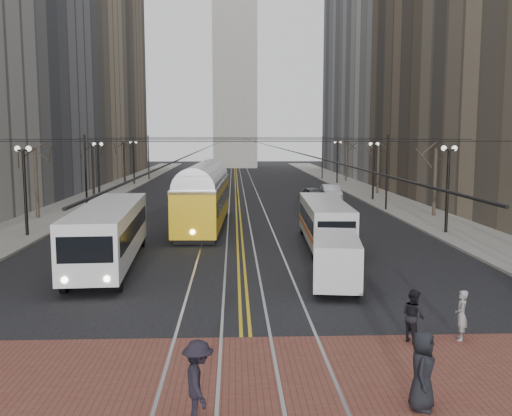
{
  "coord_description": "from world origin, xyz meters",
  "views": [
    {
      "loc": [
        -0.37,
        -18.79,
        6.48
      ],
      "look_at": [
        0.72,
        8.76,
        3.0
      ],
      "focal_mm": 40.0,
      "sensor_mm": 36.0,
      "label": 1
    }
  ],
  "objects": [
    {
      "name": "sedan_grey",
      "position": [
        7.23,
        34.32,
        0.85
      ],
      "size": [
        2.77,
        5.24,
        1.7
      ],
      "primitive_type": "imported",
      "rotation": [
        0.0,
        0.0,
        0.16
      ],
      "color": "#42464A",
      "rests_on": "ground"
    },
    {
      "name": "building_left_far",
      "position": [
        -25.5,
        86.0,
        20.0
      ],
      "size": [
        16.0,
        20.0,
        40.0
      ],
      "primitive_type": "cube",
      "color": "brown",
      "rests_on": "ground"
    },
    {
      "name": "sidewalk_left",
      "position": [
        -15.0,
        45.0,
        0.07
      ],
      "size": [
        5.0,
        140.0,
        0.15
      ],
      "primitive_type": "cube",
      "color": "gray",
      "rests_on": "ground"
    },
    {
      "name": "sedan_silver",
      "position": [
        9.5,
        38.44,
        0.8
      ],
      "size": [
        1.78,
        4.88,
        1.6
      ],
      "primitive_type": "imported",
      "rotation": [
        0.0,
        0.0,
        -0.02
      ],
      "color": "#B3B5BC",
      "rests_on": "ground"
    },
    {
      "name": "lamp_posts",
      "position": [
        -0.0,
        28.75,
        2.8
      ],
      "size": [
        27.6,
        57.2,
        5.6
      ],
      "color": "black",
      "rests_on": "ground"
    },
    {
      "name": "transit_bus",
      "position": [
        -6.6,
        9.55,
        1.53
      ],
      "size": [
        3.29,
        12.39,
        3.07
      ],
      "primitive_type": "cube",
      "rotation": [
        0.0,
        0.0,
        0.06
      ],
      "color": "silver",
      "rests_on": "ground"
    },
    {
      "name": "rear_bus",
      "position": [
        5.0,
        14.31,
        1.34
      ],
      "size": [
        2.69,
        10.39,
        2.69
      ],
      "primitive_type": "cube",
      "rotation": [
        0.0,
        0.0,
        -0.04
      ],
      "color": "silver",
      "rests_on": "ground"
    },
    {
      "name": "centre_lines",
      "position": [
        0.0,
        45.0,
        0.01
      ],
      "size": [
        0.42,
        130.0,
        0.01
      ],
      "primitive_type": "cube",
      "color": "gold",
      "rests_on": "ground"
    },
    {
      "name": "building_right_far",
      "position": [
        25.5,
        86.0,
        20.0
      ],
      "size": [
        16.0,
        20.0,
        40.0
      ],
      "primitive_type": "cube",
      "color": "slate",
      "rests_on": "ground"
    },
    {
      "name": "trolley_wires",
      "position": [
        0.0,
        34.83,
        3.77
      ],
      "size": [
        25.96,
        120.0,
        6.6
      ],
      "color": "black",
      "rests_on": "ground"
    },
    {
      "name": "pedestrian_a",
      "position": [
        4.08,
        -6.05,
        0.97
      ],
      "size": [
        0.94,
        1.1,
        1.91
      ],
      "primitive_type": "imported",
      "rotation": [
        0.0,
        0.0,
        1.15
      ],
      "color": "black",
      "rests_on": "crosswalk_band"
    },
    {
      "name": "building_right_mid",
      "position": [
        25.5,
        46.0,
        17.0
      ],
      "size": [
        16.0,
        20.0,
        34.0
      ],
      "primitive_type": "cube",
      "color": "brown",
      "rests_on": "ground"
    },
    {
      "name": "streetcar_rails",
      "position": [
        0.0,
        45.0,
        0.0
      ],
      "size": [
        4.8,
        130.0,
        0.02
      ],
      "primitive_type": "cube",
      "color": "gray",
      "rests_on": "ground"
    },
    {
      "name": "ground",
      "position": [
        0.0,
        0.0,
        0.0
      ],
      "size": [
        260.0,
        260.0,
        0.0
      ],
      "primitive_type": "plane",
      "color": "black",
      "rests_on": "ground"
    },
    {
      "name": "pedestrian_c",
      "position": [
        5.28,
        -1.61,
        0.86
      ],
      "size": [
        0.9,
        1.0,
        1.69
      ],
      "primitive_type": "imported",
      "rotation": [
        0.0,
        0.0,
        1.95
      ],
      "color": "black",
      "rests_on": "crosswalk_band"
    },
    {
      "name": "streetcar",
      "position": [
        -2.5,
        21.82,
        1.77
      ],
      "size": [
        3.38,
        15.12,
        3.54
      ],
      "primitive_type": "cube",
      "rotation": [
        0.0,
        0.0,
        -0.04
      ],
      "color": "yellow",
      "rests_on": "ground"
    },
    {
      "name": "sidewalk_right",
      "position": [
        15.0,
        45.0,
        0.07
      ],
      "size": [
        5.0,
        140.0,
        0.15
      ],
      "primitive_type": "cube",
      "color": "gray",
      "rests_on": "ground"
    },
    {
      "name": "building_right_midfar",
      "position": [
        27.5,
        66.0,
        26.0
      ],
      "size": [
        20.0,
        20.0,
        52.0
      ],
      "primitive_type": "cube",
      "color": "#9F9D96",
      "rests_on": "ground"
    },
    {
      "name": "crosswalk_band",
      "position": [
        0.0,
        -4.0,
        0.01
      ],
      "size": [
        25.0,
        6.0,
        0.01
      ],
      "primitive_type": "cube",
      "color": "brown",
      "rests_on": "ground"
    },
    {
      "name": "street_trees",
      "position": [
        0.0,
        35.25,
        2.8
      ],
      "size": [
        31.68,
        53.28,
        5.6
      ],
      "color": "#382D23",
      "rests_on": "ground"
    },
    {
      "name": "pedestrian_b",
      "position": [
        6.86,
        -1.5,
        0.82
      ],
      "size": [
        0.55,
        0.68,
        1.62
      ],
      "primitive_type": "imported",
      "rotation": [
        0.0,
        0.0,
        4.39
      ],
      "color": "gray",
      "rests_on": "crosswalk_band"
    },
    {
      "name": "pedestrian_d",
      "position": [
        -1.2,
        -6.5,
        0.98
      ],
      "size": [
        0.95,
        1.36,
        1.93
      ],
      "primitive_type": "imported",
      "rotation": [
        0.0,
        0.0,
        1.77
      ],
      "color": "black",
      "rests_on": "crosswalk_band"
    },
    {
      "name": "cargo_van",
      "position": [
        4.0,
        5.0,
        1.1
      ],
      "size": [
        2.6,
        5.21,
        2.21
      ],
      "primitive_type": "cube",
      "rotation": [
        0.0,
        0.0,
        -0.14
      ],
      "color": "silver",
      "rests_on": "ground"
    },
    {
      "name": "building_left_mid",
      "position": [
        -25.5,
        46.0,
        17.0
      ],
      "size": [
        16.0,
        20.0,
        34.0
      ],
      "primitive_type": "cube",
      "color": "slate",
      "rests_on": "ground"
    }
  ]
}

